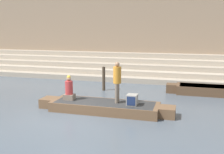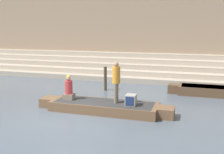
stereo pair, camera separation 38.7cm
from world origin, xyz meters
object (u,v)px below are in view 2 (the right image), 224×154
at_px(person_rowing, 69,90).
at_px(tv_set, 131,100).
at_px(moored_boat_shore, 217,91).
at_px(person_standing, 116,79).
at_px(rowboat_main, 104,106).
at_px(mooring_post, 105,79).

relative_size(person_rowing, tv_set, 2.35).
bearing_deg(moored_boat_shore, person_rowing, -146.41).
height_order(person_standing, person_rowing, person_standing).
xyz_separation_m(rowboat_main, tv_set, (1.23, -0.10, 0.42)).
relative_size(person_rowing, mooring_post, 0.79).
bearing_deg(moored_boat_shore, mooring_post, -174.70).
bearing_deg(rowboat_main, person_rowing, 176.96).
bearing_deg(person_standing, rowboat_main, -168.81).
xyz_separation_m(rowboat_main, moored_boat_shore, (4.95, 4.38, 0.04)).
height_order(person_standing, tv_set, person_standing).
bearing_deg(mooring_post, moored_boat_shore, 5.22).
bearing_deg(person_rowing, person_standing, -0.27).
bearing_deg(person_standing, mooring_post, 115.80).
distance_m(rowboat_main, person_rowing, 1.78).
distance_m(person_standing, mooring_post, 4.17).
distance_m(person_rowing, mooring_post, 3.84).
bearing_deg(moored_boat_shore, rowboat_main, -138.46).
distance_m(tv_set, moored_boat_shore, 5.83).
relative_size(person_standing, mooring_post, 1.26).
bearing_deg(moored_boat_shore, person_standing, -135.87).
relative_size(rowboat_main, person_standing, 3.41).
bearing_deg(tv_set, person_rowing, -176.17).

